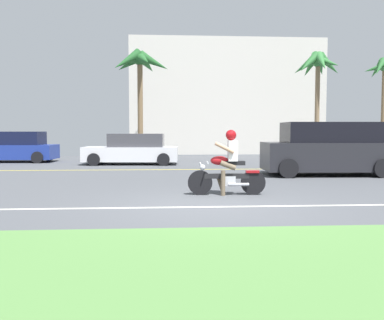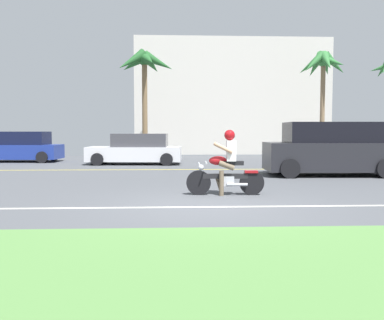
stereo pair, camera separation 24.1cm
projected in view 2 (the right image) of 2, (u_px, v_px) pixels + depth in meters
name	position (u px, v px, depth m)	size (l,w,h in m)	color
ground	(198.00, 188.00, 11.72)	(56.00, 30.00, 0.04)	#4C4F54
grass_median	(239.00, 269.00, 4.64)	(56.00, 3.80, 0.06)	#548442
lane_line_near	(208.00, 207.00, 8.61)	(50.40, 0.12, 0.01)	silver
lane_line_far	(190.00, 169.00, 17.02)	(50.40, 0.12, 0.01)	yellow
motorcyclist	(226.00, 167.00, 10.21)	(1.87, 0.61, 1.56)	black
suv_nearby	(330.00, 150.00, 14.73)	(4.58, 2.26, 1.84)	#232328
parked_car_0	(20.00, 148.00, 21.28)	(4.18, 2.06, 1.51)	navy
parked_car_1	(136.00, 150.00, 19.73)	(4.37, 2.09, 1.42)	silver
palm_tree_1	(145.00, 67.00, 24.16)	(3.39, 3.42, 6.16)	brown
palm_tree_2	(323.00, 68.00, 24.55)	(3.03, 3.03, 6.16)	#846B4C
building_far	(230.00, 98.00, 29.56)	(12.91, 4.00, 7.62)	beige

